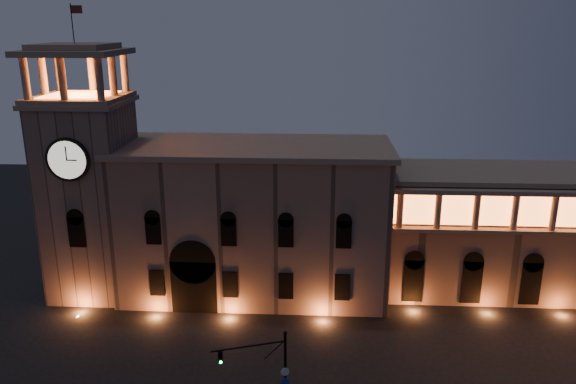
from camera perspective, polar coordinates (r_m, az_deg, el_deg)
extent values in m
cube|color=#7D6051|center=(64.75, -3.45, -3.06)|extent=(30.00, 12.00, 17.00)
cube|color=gray|center=(62.30, -3.59, 4.57)|extent=(30.80, 12.80, 0.60)
cube|color=black|center=(62.96, -9.42, -9.31)|extent=(5.00, 1.40, 6.00)
cylinder|color=black|center=(61.71, -9.56, -6.81)|extent=(5.00, 1.40, 5.00)
cube|color=orange|center=(62.87, -9.45, -9.56)|extent=(4.20, 0.20, 5.00)
cube|color=#7D6051|center=(67.65, -19.35, -0.90)|extent=(9.00, 9.00, 22.00)
cube|color=gray|center=(65.29, -20.32, 8.55)|extent=(9.80, 9.80, 0.50)
cylinder|color=black|center=(61.99, -21.48, 3.07)|extent=(4.60, 0.35, 4.60)
cylinder|color=beige|center=(61.87, -21.53, 3.04)|extent=(4.00, 0.12, 4.00)
cube|color=gray|center=(65.23, -20.36, 8.98)|extent=(9.40, 9.40, 0.50)
cube|color=orange|center=(65.19, -20.39, 9.24)|extent=(6.80, 6.80, 0.15)
cylinder|color=gray|center=(63.21, -25.14, 10.38)|extent=(0.76, 0.76, 4.20)
cylinder|color=gray|center=(61.53, -21.97, 10.61)|extent=(0.76, 0.76, 4.20)
cylinder|color=gray|center=(60.04, -18.62, 10.82)|extent=(0.76, 0.76, 4.20)
cylinder|color=gray|center=(69.99, -22.26, 11.20)|extent=(0.76, 0.76, 4.20)
cylinder|color=gray|center=(68.48, -19.32, 11.40)|extent=(0.76, 0.76, 4.20)
cylinder|color=gray|center=(67.15, -16.26, 11.58)|extent=(0.76, 0.76, 4.20)
cylinder|color=gray|center=(66.58, -23.63, 10.81)|extent=(0.76, 0.76, 4.20)
cylinder|color=gray|center=(63.58, -17.37, 11.22)|extent=(0.76, 0.76, 4.20)
cube|color=gray|center=(64.83, -20.80, 13.13)|extent=(9.80, 9.80, 0.60)
cube|color=gray|center=(64.80, -20.85, 13.66)|extent=(7.50, 7.50, 0.60)
cylinder|color=black|center=(64.76, -21.07, 15.68)|extent=(0.10, 0.10, 4.00)
plane|color=#582019|center=(64.53, -20.70, 16.97)|extent=(1.20, 0.00, 1.20)
cube|color=#785B4D|center=(71.93, 24.86, -3.86)|extent=(40.00, 10.00, 14.00)
cube|color=gray|center=(69.90, 25.58, 1.72)|extent=(40.60, 10.60, 0.50)
cube|color=gray|center=(66.44, 26.77, -3.66)|extent=(40.00, 1.20, 0.40)
cube|color=orange|center=(66.25, 26.84, -1.71)|extent=(38.00, 0.15, 3.60)
cylinder|color=gray|center=(60.70, 11.31, -1.75)|extent=(0.70, 0.70, 4.00)
cylinder|color=gray|center=(61.41, 15.01, -1.79)|extent=(0.70, 0.70, 4.00)
cylinder|color=gray|center=(62.37, 18.60, -1.82)|extent=(0.70, 0.70, 4.00)
cylinder|color=gray|center=(63.56, 22.08, -1.84)|extent=(0.70, 0.70, 4.00)
cylinder|color=gray|center=(64.98, 25.41, -1.85)|extent=(0.70, 0.70, 4.00)
cylinder|color=black|center=(45.93, -0.28, -18.50)|extent=(0.23, 0.23, 7.93)
sphere|color=black|center=(43.69, -0.28, -14.13)|extent=(0.32, 0.32, 0.32)
cylinder|color=black|center=(43.52, -4.03, -15.36)|extent=(5.43, 1.89, 0.14)
cube|color=black|center=(43.55, -6.91, -16.31)|extent=(0.42, 0.41, 0.96)
cylinder|color=#0CE53F|center=(43.58, -6.86, -16.79)|extent=(0.22, 0.15, 0.20)
cylinder|color=silver|center=(45.33, -0.30, -17.80)|extent=(0.66, 0.25, 0.68)
cylinder|color=navy|center=(45.85, -0.30, -18.73)|extent=(0.66, 0.25, 0.68)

